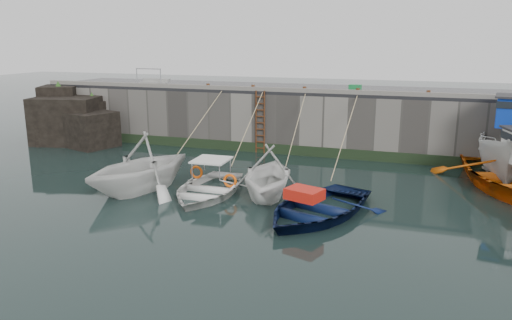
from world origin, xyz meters
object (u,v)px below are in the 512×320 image
(boat_far_white, at_px, (511,151))
(fish_crate, at_px, (355,88))
(boat_near_white, at_px, (141,190))
(boat_near_blue, at_px, (207,194))
(ladder, at_px, (260,122))
(bollard_c, at_px, (305,89))
(boat_near_navy, at_px, (316,215))
(bollard_a, at_px, (208,86))
(bollard_e, at_px, (428,93))
(boat_near_blacktrim, at_px, (268,195))
(bollard_b, at_px, (253,88))
(bollard_d, at_px, (358,91))

(boat_far_white, height_order, fish_crate, boat_far_white)
(boat_near_white, relative_size, boat_near_blue, 1.06)
(boat_near_white, bearing_deg, fish_crate, 73.06)
(boat_near_white, bearing_deg, ladder, 91.76)
(ladder, height_order, bollard_c, bollard_c)
(fish_crate, bearing_deg, boat_near_navy, -85.31)
(ladder, bearing_deg, boat_near_navy, -60.25)
(boat_near_blue, bearing_deg, fish_crate, 63.63)
(bollard_a, bearing_deg, bollard_e, 0.00)
(boat_far_white, bearing_deg, bollard_c, -178.62)
(ladder, height_order, bollard_a, bollard_a)
(bollard_e, bearing_deg, boat_near_white, -142.06)
(boat_near_navy, height_order, bollard_c, bollard_c)
(boat_near_navy, bearing_deg, fish_crate, 110.21)
(ladder, distance_m, bollard_a, 3.47)
(boat_near_blacktrim, bearing_deg, boat_far_white, 23.64)
(boat_near_navy, xyz_separation_m, bollard_c, (-2.54, 8.62, 3.30))
(boat_near_navy, relative_size, bollard_e, 18.33)
(bollard_c, bearing_deg, boat_far_white, -7.28)
(bollard_b, relative_size, bollard_e, 1.00)
(boat_near_navy, distance_m, bollard_b, 10.62)
(boat_near_white, xyz_separation_m, bollard_b, (1.82, 8.05, 3.30))
(ladder, xyz_separation_m, fish_crate, (4.47, 1.82, 1.73))
(boat_near_navy, xyz_separation_m, bollard_b, (-5.24, 8.62, 3.30))
(bollard_a, height_order, bollard_d, same)
(fish_crate, distance_m, bollard_b, 5.19)
(boat_near_navy, xyz_separation_m, bollard_d, (0.06, 8.62, 3.30))
(bollard_b, bearing_deg, ladder, -33.86)
(bollard_e, bearing_deg, bollard_c, 180.00)
(boat_far_white, height_order, bollard_d, boat_far_white)
(bollard_a, relative_size, bollard_b, 1.00)
(boat_far_white, bearing_deg, boat_near_blue, -141.00)
(boat_near_blue, xyz_separation_m, boat_far_white, (11.16, 6.53, 1.09))
(boat_near_navy, distance_m, bollard_d, 9.23)
(ladder, relative_size, bollard_d, 11.43)
(boat_near_blacktrim, xyz_separation_m, fish_crate, (1.93, 8.55, 3.32))
(boat_far_white, relative_size, bollard_d, 24.95)
(boat_near_blue, distance_m, bollard_a, 9.03)
(boat_near_white, relative_size, fish_crate, 8.07)
(ladder, height_order, bollard_e, bollard_e)
(bollard_d, height_order, bollard_e, same)
(boat_near_white, bearing_deg, bollard_a, 113.33)
(boat_near_white, relative_size, bollard_a, 17.38)
(boat_near_blacktrim, bearing_deg, bollard_a, 118.42)
(boat_near_blacktrim, xyz_separation_m, bollard_c, (-0.34, 7.07, 3.30))
(boat_near_navy, relative_size, boat_far_white, 0.73)
(boat_near_white, xyz_separation_m, boat_near_navy, (7.06, -0.57, 0.00))
(boat_near_blue, xyz_separation_m, fish_crate, (4.13, 9.20, 3.32))
(bollard_b, distance_m, bollard_e, 8.50)
(ladder, bearing_deg, boat_near_white, -106.77)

